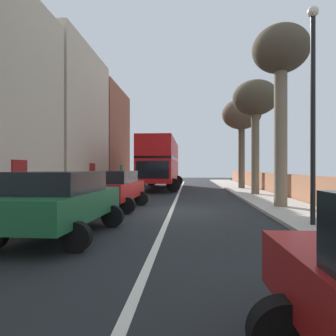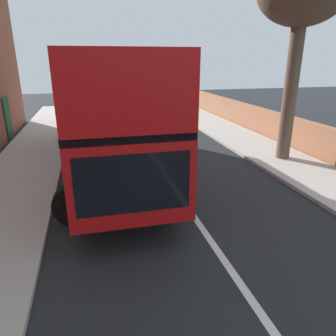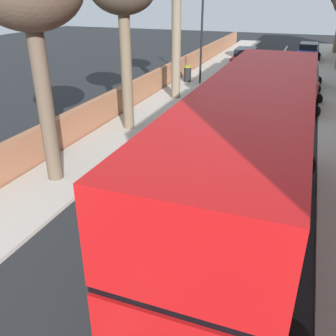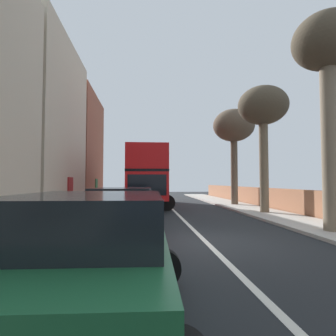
# 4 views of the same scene
# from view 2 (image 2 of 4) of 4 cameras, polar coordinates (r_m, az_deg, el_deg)

# --- Properties ---
(double_decker_bus) EXTENTS (3.58, 11.42, 4.06)m
(double_decker_bus) POSITION_cam_2_polar(r_m,az_deg,el_deg) (11.22, -10.58, 11.35)
(double_decker_bus) COLOR red
(double_decker_bus) RESTS_ON ground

